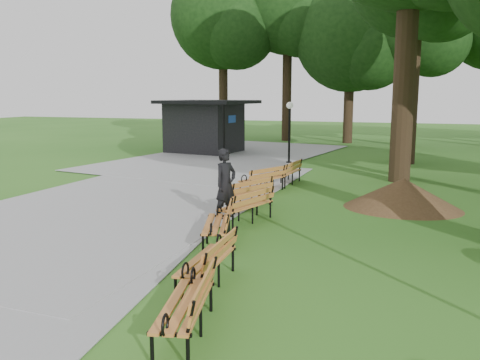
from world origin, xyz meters
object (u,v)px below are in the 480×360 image
(bench_1, at_px, (206,261))
(bench_3, at_px, (246,206))
(person, at_px, (226,184))
(kiosk, at_px, (204,126))
(bench_5, at_px, (262,179))
(bench_4, at_px, (246,193))
(lamp_post, at_px, (290,119))
(bench_0, at_px, (185,305))
(bench_6, at_px, (287,172))
(bench_2, at_px, (217,224))
(dirt_mound, at_px, (403,193))

(bench_1, height_order, bench_3, same)
(person, bearing_deg, kiosk, 49.88)
(bench_3, distance_m, bench_5, 4.10)
(kiosk, distance_m, bench_4, 14.34)
(lamp_post, bearing_deg, kiosk, 151.50)
(bench_3, xyz_separation_m, bench_5, (-0.74, 4.03, 0.00))
(bench_1, bearing_deg, person, -166.11)
(bench_0, relative_size, bench_6, 1.00)
(person, bearing_deg, bench_0, -139.47)
(lamp_post, relative_size, bench_4, 1.53)
(bench_1, relative_size, bench_2, 1.00)
(bench_6, bearing_deg, lamp_post, -161.71)
(bench_1, bearing_deg, bench_2, -165.25)
(person, distance_m, bench_0, 6.59)
(bench_4, bearing_deg, bench_1, 35.51)
(bench_2, relative_size, bench_6, 1.00)
(bench_2, bearing_deg, dirt_mound, 125.85)
(person, bearing_deg, bench_3, -83.23)
(bench_5, height_order, bench_6, same)
(kiosk, bearing_deg, bench_1, -58.06)
(dirt_mound, relative_size, bench_4, 1.47)
(person, xyz_separation_m, bench_1, (1.33, -4.55, -0.49))
(bench_3, bearing_deg, person, -90.00)
(bench_1, relative_size, bench_5, 1.00)
(bench_1, xyz_separation_m, bench_2, (-0.73, 2.36, 0.00))
(person, distance_m, bench_3, 0.82)
(bench_2, bearing_deg, bench_5, 170.18)
(bench_2, xyz_separation_m, bench_6, (-0.28, 7.74, 0.00))
(bench_1, xyz_separation_m, bench_3, (-0.71, 4.34, 0.00))
(bench_0, distance_m, bench_3, 6.23)
(person, xyz_separation_m, bench_3, (0.62, -0.20, -0.49))
(bench_2, bearing_deg, bench_4, 171.19)
(bench_2, distance_m, bench_4, 3.60)
(lamp_post, relative_size, dirt_mound, 1.04)
(person, bearing_deg, lamp_post, 29.70)
(bench_0, distance_m, bench_1, 1.83)
(person, distance_m, bench_1, 4.76)
(bench_2, distance_m, bench_5, 6.06)
(bench_4, bearing_deg, bench_2, 31.72)
(bench_6, bearing_deg, bench_1, 11.60)
(dirt_mound, distance_m, bench_4, 4.52)
(person, xyz_separation_m, dirt_mound, (4.41, 2.77, -0.49))
(person, relative_size, bench_6, 0.98)
(kiosk, xyz_separation_m, bench_1, (7.82, -18.62, -1.02))
(bench_3, relative_size, bench_4, 1.00)
(bench_6, bearing_deg, dirt_mound, 61.68)
(bench_1, bearing_deg, kiosk, -159.62)
(kiosk, bearing_deg, bench_5, -48.98)
(person, relative_size, lamp_post, 0.64)
(bench_2, relative_size, bench_4, 1.00)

